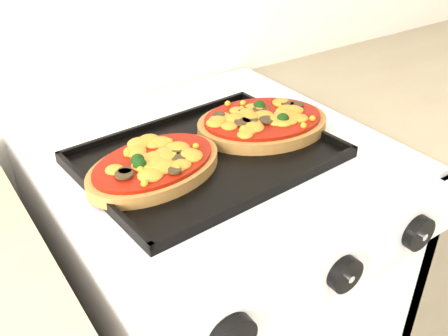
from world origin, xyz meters
TOP-DOWN VIEW (x-y plane):
  - stove at (0.03, 1.70)m, footprint 0.60×0.60m
  - control_panel at (0.03, 1.39)m, footprint 0.60×0.02m
  - knob_center at (0.04, 1.37)m, footprint 0.06×0.02m
  - knob_right at (0.20, 1.37)m, footprint 0.06×0.02m
  - baking_tray at (0.00, 1.67)m, footprint 0.44×0.34m
  - pizza_left at (-0.10, 1.66)m, footprint 0.27×0.20m
  - pizza_right at (0.14, 1.69)m, footprint 0.29×0.24m

SIDE VIEW (x-z plane):
  - stove at x=0.03m, z-range 0.00..0.91m
  - control_panel at x=0.03m, z-range 0.81..0.90m
  - knob_center at x=0.04m, z-range 0.83..0.88m
  - knob_right at x=0.20m, z-range 0.83..0.88m
  - baking_tray at x=0.00m, z-range 0.91..0.93m
  - pizza_left at x=-0.10m, z-range 0.92..0.96m
  - pizza_right at x=0.14m, z-range 0.92..0.96m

